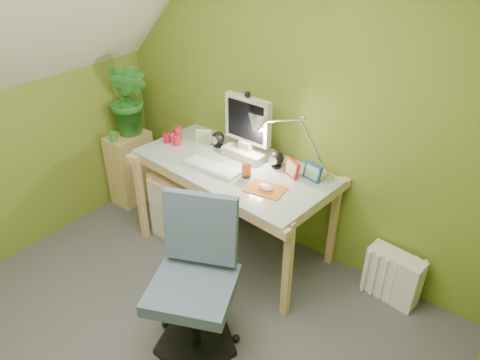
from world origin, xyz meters
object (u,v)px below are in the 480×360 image
Objects in this scene: desk at (233,209)px; monitor at (248,120)px; side_ledge at (131,168)px; radiator at (393,276)px; task_chair at (192,287)px; desk_lamp at (303,131)px; potted_plant at (129,99)px.

monitor is (0.00, 0.18, 0.68)m from desk.
monitor is at bearing 7.73° from side_ledge.
desk reaches higher than radiator.
task_chair is 1.44m from radiator.
radiator is (1.21, 0.07, -0.88)m from monitor.
task_chair reaches higher than side_ledge.
potted_plant is (-1.62, -0.11, -0.11)m from desk_lamp.
desk_lamp is 1.23m from task_chair.
desk is 1.48× the size of task_chair.
monitor is 0.45m from desk_lamp.
desk is 0.70m from monitor.
potted_plant reaches higher than task_chair.
desk_lamp is 0.65× the size of task_chair.
desk is 1.21m from side_ledge.
desk_lamp is at bearing -167.32° from radiator.
task_chair is at bearing -29.37° from side_ledge.
side_ledge reaches higher than radiator.
monitor is at bearing 95.34° from desk.
desk is at bearing -0.73° from side_ledge.
desk_lamp reaches higher than side_ledge.
monitor reaches higher than desk.
potted_plant is at bearing 124.92° from task_chair.
desk_lamp reaches higher than task_chair.
task_chair is (0.39, -1.06, -0.57)m from monitor.
monitor is 0.85× the size of side_ledge.
desk_lamp reaches higher than radiator.
potted_plant is at bearing 50.50° from side_ledge.
desk_lamp is 1.19m from radiator.
side_ledge is 2.43m from radiator.
desk is 2.27× the size of desk_lamp.
desk is 0.86m from desk_lamp.
side_ledge is 0.67× the size of task_chair.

